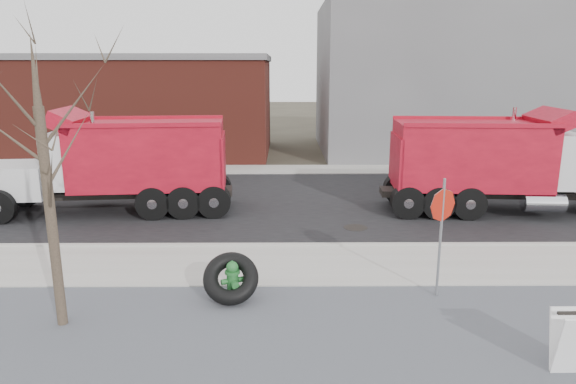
{
  "coord_description": "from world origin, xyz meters",
  "views": [
    {
      "loc": [
        0.9,
        -11.25,
        4.63
      ],
      "look_at": [
        0.99,
        2.0,
        1.4
      ],
      "focal_mm": 32.0,
      "sensor_mm": 36.0,
      "label": 1
    }
  ],
  "objects_px": {
    "stop_sign": "(442,217)",
    "fire_hydrant": "(233,283)",
    "dump_truck_red_a": "(502,161)",
    "dump_truck_red_b": "(118,161)",
    "truck_tire": "(231,278)"
  },
  "relations": [
    {
      "from": "stop_sign",
      "to": "fire_hydrant",
      "type": "bearing_deg",
      "value": 173.46
    },
    {
      "from": "dump_truck_red_a",
      "to": "fire_hydrant",
      "type": "bearing_deg",
      "value": -137.28
    },
    {
      "from": "dump_truck_red_a",
      "to": "dump_truck_red_b",
      "type": "bearing_deg",
      "value": -176.62
    },
    {
      "from": "fire_hydrant",
      "to": "dump_truck_red_a",
      "type": "xyz_separation_m",
      "value": [
        8.04,
        6.53,
        1.31
      ]
    },
    {
      "from": "stop_sign",
      "to": "dump_truck_red_b",
      "type": "relative_size",
      "value": 0.31
    },
    {
      "from": "truck_tire",
      "to": "dump_truck_red_b",
      "type": "height_order",
      "value": "dump_truck_red_b"
    },
    {
      "from": "truck_tire",
      "to": "dump_truck_red_b",
      "type": "xyz_separation_m",
      "value": [
        -4.24,
        6.61,
        1.21
      ]
    },
    {
      "from": "stop_sign",
      "to": "dump_truck_red_a",
      "type": "xyz_separation_m",
      "value": [
        3.85,
        6.38,
        -0.03
      ]
    },
    {
      "from": "stop_sign",
      "to": "dump_truck_red_b",
      "type": "bearing_deg",
      "value": 134.2
    },
    {
      "from": "dump_truck_red_a",
      "to": "dump_truck_red_b",
      "type": "relative_size",
      "value": 1.04
    },
    {
      "from": "stop_sign",
      "to": "dump_truck_red_a",
      "type": "relative_size",
      "value": 0.3
    },
    {
      "from": "dump_truck_red_b",
      "to": "truck_tire",
      "type": "bearing_deg",
      "value": 117.61
    },
    {
      "from": "dump_truck_red_a",
      "to": "dump_truck_red_b",
      "type": "height_order",
      "value": "dump_truck_red_b"
    },
    {
      "from": "stop_sign",
      "to": "truck_tire",
      "type": "bearing_deg",
      "value": 173.75
    },
    {
      "from": "dump_truck_red_b",
      "to": "stop_sign",
      "type": "bearing_deg",
      "value": 137.68
    }
  ]
}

